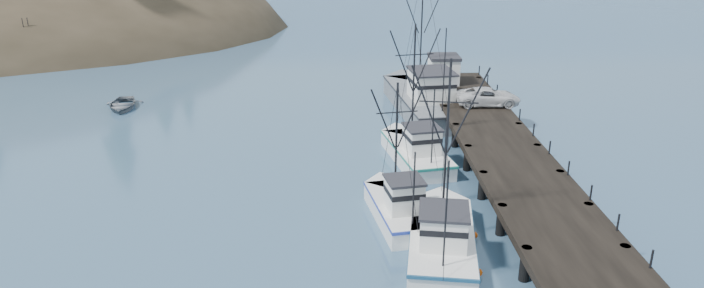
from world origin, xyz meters
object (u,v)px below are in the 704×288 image
trawler_mid (398,207)px  pier (503,149)px  trawler_far (415,150)px  motorboat (123,108)px  trawler_near (442,236)px  work_vessel (423,98)px  pier_shed (444,69)px  pickup_truck (488,97)px

trawler_mid → pier: bearing=42.0°
trawler_far → motorboat: bearing=152.0°
trawler_near → trawler_far: (0.17, 13.71, 0.00)m
motorboat → pier: bearing=-35.0°
trawler_near → work_vessel: size_ratio=0.65×
trawler_near → motorboat: bearing=133.8°
trawler_far → work_vessel: 13.22m
pier_shed → trawler_far: bearing=-106.7°
motorboat → trawler_far: bearing=-36.6°
trawler_far → work_vessel: work_vessel is taller
pickup_truck → motorboat: (-34.77, 6.54, -2.79)m
pier → trawler_mid: bearing=-138.0°
trawler_far → work_vessel: (2.43, 12.99, 0.41)m
work_vessel → pier_shed: bearing=50.9°
pier → motorboat: bearing=153.6°
work_vessel → pickup_truck: work_vessel is taller
trawler_near → trawler_mid: trawler_near is taller
trawler_far → pickup_truck: bearing=46.8°
work_vessel → trawler_near: bearing=-95.6°
trawler_far → work_vessel: size_ratio=0.62×
work_vessel → pier_shed: work_vessel is taller
trawler_near → pickup_truck: bearing=70.5°
trawler_near → pier_shed: size_ratio=3.55×
work_vessel → trawler_mid: bearing=-101.7°
trawler_mid → pickup_truck: bearing=61.2°
trawler_far → work_vessel: bearing=79.4°
trawler_near → pier_shed: trawler_near is taller
pier → trawler_near: (-6.43, -11.57, -0.87)m
pier → pier_shed: pier_shed is taller
work_vessel → pickup_truck: bearing=-44.7°
trawler_mid → pier_shed: (7.09, 25.74, 2.60)m
pier_shed → trawler_near: bearing=-99.5°
pier_shed → pickup_truck: 8.37m
motorboat → pier_shed: bearing=-6.2°
trawler_mid → pier_shed: bearing=74.6°
pier → work_vessel: size_ratio=2.50×
trawler_near → work_vessel: (2.60, 26.70, 0.41)m
trawler_far → pickup_truck: size_ratio=1.92×
pier → motorboat: (-33.54, 16.66, -1.69)m
motorboat → work_vessel: bearing=-11.5°
pier_shed → pickup_truck: pier_shed is taller
motorboat → trawler_mid: bearing=-52.9°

